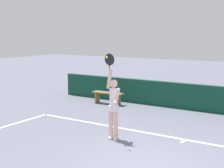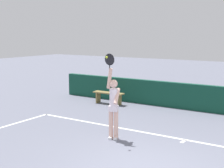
# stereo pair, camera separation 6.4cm
# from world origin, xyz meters

# --- Properties ---
(back_wall) EXTENTS (14.92, 0.23, 1.06)m
(back_wall) POSITION_xyz_m (0.00, 6.28, 0.53)
(back_wall) COLOR #104130
(back_wall) RESTS_ON ground
(tennis_player) EXTENTS (0.53, 0.46, 2.53)m
(tennis_player) POSITION_xyz_m (-1.81, 1.48, 1.05)
(tennis_player) COLOR beige
(tennis_player) RESTS_ON ground
(tennis_ball) EXTENTS (0.07, 0.07, 0.07)m
(tennis_ball) POSITION_xyz_m (-1.82, 1.15, 2.42)
(tennis_ball) COLOR #CBE32F
(courtside_bench_near) EXTENTS (1.43, 0.42, 0.52)m
(courtside_bench_near) POSITION_xyz_m (-4.55, 5.39, 0.39)
(courtside_bench_near) COLOR olive
(courtside_bench_near) RESTS_ON ground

